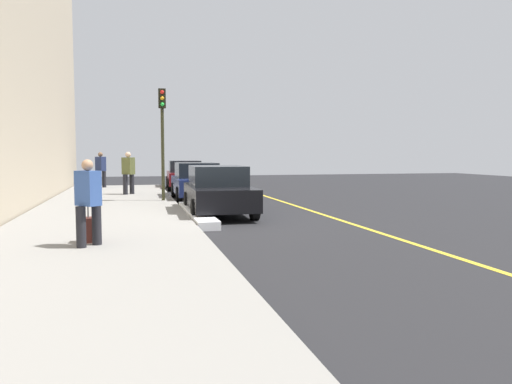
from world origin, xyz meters
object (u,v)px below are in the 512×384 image
(parked_car_black, at_px, (218,191))
(pedestrian_navy_coat, at_px, (101,169))
(parked_car_maroon, at_px, (185,175))
(rolling_suitcase, at_px, (89,230))
(pedestrian_blue_coat, at_px, (88,200))
(pedestrian_olive_coat, at_px, (128,172))
(parked_car_navy, at_px, (197,181))
(traffic_light_pole, at_px, (162,125))

(parked_car_black, distance_m, pedestrian_navy_coat, 12.27)
(parked_car_maroon, height_order, pedestrian_navy_coat, pedestrian_navy_coat)
(parked_car_black, relative_size, pedestrian_navy_coat, 2.33)
(parked_car_maroon, bearing_deg, rolling_suitcase, -12.22)
(pedestrian_blue_coat, distance_m, pedestrian_olive_coat, 12.23)
(pedestrian_blue_coat, bearing_deg, parked_car_maroon, 168.25)
(parked_car_black, height_order, pedestrian_olive_coat, pedestrian_olive_coat)
(pedestrian_navy_coat, distance_m, rolling_suitcase, 16.41)
(pedestrian_blue_coat, distance_m, rolling_suitcase, 0.77)
(parked_car_maroon, relative_size, pedestrian_blue_coat, 2.60)
(pedestrian_navy_coat, bearing_deg, parked_car_navy, 33.72)
(pedestrian_olive_coat, xyz_separation_m, rolling_suitcase, (11.77, -0.68, -0.72))
(parked_car_maroon, relative_size, rolling_suitcase, 5.01)
(parked_car_navy, xyz_separation_m, rolling_suitcase, (10.18, -3.41, -0.36))
(rolling_suitcase, bearing_deg, parked_car_maroon, 167.78)
(parked_car_navy, relative_size, rolling_suitcase, 5.00)
(pedestrian_navy_coat, height_order, traffic_light_pole, traffic_light_pole)
(parked_car_navy, height_order, rolling_suitcase, parked_car_navy)
(parked_car_maroon, distance_m, pedestrian_olive_coat, 5.48)
(parked_car_maroon, height_order, rolling_suitcase, parked_car_maroon)
(parked_car_maroon, height_order, parked_car_black, same)
(pedestrian_blue_coat, bearing_deg, parked_car_navy, 162.44)
(pedestrian_blue_coat, bearing_deg, pedestrian_navy_coat, -177.36)
(parked_car_maroon, xyz_separation_m, traffic_light_pole, (7.87, -1.60, 2.19))
(parked_car_navy, xyz_separation_m, parked_car_black, (5.35, -0.01, -0.00))
(pedestrian_navy_coat, bearing_deg, pedestrian_blue_coat, 2.64)
(parked_car_navy, relative_size, parked_car_black, 1.00)
(pedestrian_olive_coat, height_order, traffic_light_pole, traffic_light_pole)
(rolling_suitcase, bearing_deg, pedestrian_blue_coat, 6.06)
(traffic_light_pole, bearing_deg, parked_car_black, 21.24)
(pedestrian_blue_coat, distance_m, pedestrian_navy_coat, 16.84)
(pedestrian_blue_coat, height_order, pedestrian_olive_coat, pedestrian_olive_coat)
(traffic_light_pole, bearing_deg, parked_car_maroon, 168.50)
(rolling_suitcase, bearing_deg, parked_car_navy, 161.49)
(parked_car_maroon, xyz_separation_m, parked_car_black, (11.59, -0.15, 0.00))
(parked_car_maroon, height_order, pedestrian_olive_coat, pedestrian_olive_coat)
(pedestrian_navy_coat, bearing_deg, parked_car_black, 19.69)
(pedestrian_olive_coat, bearing_deg, parked_car_black, 21.43)
(pedestrian_blue_coat, xyz_separation_m, traffic_light_pole, (-9.00, 1.91, 1.92))
(pedestrian_blue_coat, relative_size, pedestrian_navy_coat, 0.90)
(parked_car_black, xyz_separation_m, traffic_light_pole, (-3.72, -1.45, 2.19))
(pedestrian_navy_coat, xyz_separation_m, traffic_light_pole, (7.82, 2.68, 1.83))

